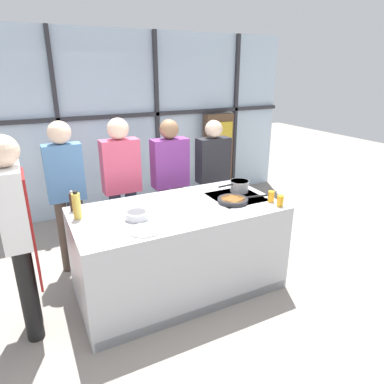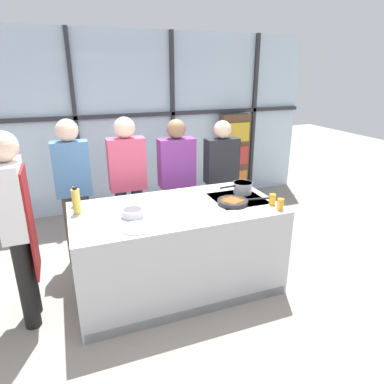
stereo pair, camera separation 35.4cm
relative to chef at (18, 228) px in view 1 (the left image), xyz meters
name	(u,v)px [view 1 (the left image)]	position (x,y,z in m)	size (l,w,h in m)	color
ground_plane	(179,287)	(1.43, 0.00, -1.02)	(18.00, 18.00, 0.00)	gray
back_window_wall	(111,125)	(1.43, 2.52, 0.39)	(6.40, 0.10, 2.80)	silver
bookshelf	(218,155)	(3.30, 2.34, -0.27)	(0.54, 0.19, 1.49)	brown
demo_island	(179,249)	(1.43, 0.00, -0.55)	(2.06, 1.05, 0.93)	#B7BABF
chef	(18,228)	(0.00, 0.00, 0.00)	(0.25, 0.44, 1.78)	black
spectator_far_left	(66,187)	(0.50, 0.91, -0.01)	(0.39, 0.24, 1.73)	#47382D
spectator_center_left	(122,181)	(1.12, 0.91, -0.03)	(0.43, 0.24, 1.73)	#232838
spectator_center_right	(170,178)	(1.74, 0.91, -0.07)	(0.45, 0.23, 1.67)	#47382D
spectator_far_right	(213,173)	(2.36, 0.91, -0.10)	(0.44, 0.23, 1.62)	#47382D
frying_pan	(233,200)	(2.00, -0.12, -0.06)	(0.56, 0.31, 0.04)	#232326
saucepan	(239,186)	(2.24, 0.13, -0.02)	(0.39, 0.21, 0.13)	silver
white_plate	(145,231)	(0.96, -0.35, -0.08)	(0.27, 0.27, 0.01)	white
mixing_bowl	(137,215)	(0.98, -0.07, -0.05)	(0.22, 0.22, 0.07)	silver
oil_bottle	(77,206)	(0.50, 0.19, 0.04)	(0.08, 0.08, 0.27)	#E0CC4C
pepper_grinder	(72,202)	(0.49, 0.40, 0.01)	(0.05, 0.05, 0.21)	#332319
juice_glass_near	(280,201)	(2.36, -0.42, -0.03)	(0.07, 0.07, 0.11)	orange
juice_glass_far	(271,196)	(2.36, -0.28, -0.03)	(0.07, 0.07, 0.11)	orange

